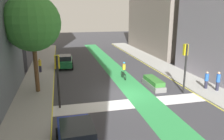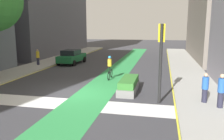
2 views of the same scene
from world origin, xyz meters
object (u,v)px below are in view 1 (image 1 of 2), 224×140
car_blue_left_near (77,138)px  pedestrian_sidewalk_right_a (206,80)px  street_tree_near (32,23)px  traffic_signal_near_right (185,59)px  car_green_left_far (65,61)px  cyclist_in_lane (124,70)px  pedestrian_sidewalk_right_b (218,81)px  pedestrian_sidewalk_left_a (40,65)px  traffic_signal_near_left (58,71)px  median_planter (154,83)px

car_blue_left_near → pedestrian_sidewalk_right_a: size_ratio=2.72×
street_tree_near → pedestrian_sidewalk_right_a: bearing=-10.5°
traffic_signal_near_right → pedestrian_sidewalk_right_a: size_ratio=2.71×
car_blue_left_near → car_green_left_far: (-0.02, 18.18, 0.00)m
cyclist_in_lane → pedestrian_sidewalk_right_b: bearing=-39.6°
pedestrian_sidewalk_right_a → pedestrian_sidewalk_right_b: bearing=-49.2°
car_green_left_far → street_tree_near: 10.55m
pedestrian_sidewalk_left_a → traffic_signal_near_left: bearing=-78.5°
traffic_signal_near_left → street_tree_near: bearing=117.2°
cyclist_in_lane → median_planter: cyclist_in_lane is taller
traffic_signal_near_left → car_green_left_far: size_ratio=0.91×
pedestrian_sidewalk_right_b → cyclist_in_lane: bearing=140.4°
car_green_left_far → pedestrian_sidewalk_left_a: bearing=-141.7°
street_tree_near → median_planter: bearing=-5.2°
traffic_signal_near_left → pedestrian_sidewalk_right_b: 13.62m
traffic_signal_near_left → street_tree_near: street_tree_near is taller
street_tree_near → traffic_signal_near_left: bearing=-62.8°
traffic_signal_near_left → street_tree_near: 5.11m
median_planter → car_blue_left_near: bearing=-132.8°
pedestrian_sidewalk_right_a → traffic_signal_near_right: bearing=-178.2°
traffic_signal_near_left → pedestrian_sidewalk_right_a: 13.04m
traffic_signal_near_left → car_blue_left_near: size_ratio=0.92×
cyclist_in_lane → pedestrian_sidewalk_right_a: cyclist_in_lane is taller
traffic_signal_near_right → street_tree_near: bearing=167.2°
cyclist_in_lane → pedestrian_sidewalk_left_a: cyclist_in_lane is taller
traffic_signal_near_left → pedestrian_sidewalk_right_a: (12.89, 0.79, -1.81)m
pedestrian_sidewalk_right_a → street_tree_near: bearing=169.5°
cyclist_in_lane → traffic_signal_near_right: bearing=-52.1°
pedestrian_sidewalk_left_a → median_planter: bearing=-35.3°
traffic_signal_near_right → pedestrian_sidewalk_right_b: 3.61m
car_green_left_far → cyclist_in_lane: size_ratio=2.31×
pedestrian_sidewalk_left_a → pedestrian_sidewalk_right_b: pedestrian_sidewalk_right_b is taller
traffic_signal_near_right → pedestrian_sidewalk_right_b: traffic_signal_near_right is taller
car_blue_left_near → pedestrian_sidewalk_left_a: pedestrian_sidewalk_left_a is taller
pedestrian_sidewalk_right_a → street_tree_near: (-14.70, 2.73, 5.03)m
car_green_left_far → pedestrian_sidewalk_left_a: pedestrian_sidewalk_left_a is taller
car_blue_left_near → street_tree_near: street_tree_near is taller
car_blue_left_near → car_green_left_far: size_ratio=1.00×
traffic_signal_near_right → pedestrian_sidewalk_left_a: size_ratio=2.64×
cyclist_in_lane → median_planter: bearing=-58.4°
traffic_signal_near_right → cyclist_in_lane: (-3.92, 5.05, -2.01)m
traffic_signal_near_right → car_green_left_far: (-9.76, 11.63, -2.18)m
traffic_signal_near_right → pedestrian_sidewalk_right_a: bearing=1.8°
pedestrian_sidewalk_right_b → traffic_signal_near_left: bearing=-179.7°
pedestrian_sidewalk_left_a → street_tree_near: bearing=-87.9°
pedestrian_sidewalk_right_a → pedestrian_sidewalk_right_b: size_ratio=0.92×
traffic_signal_near_right → traffic_signal_near_left: traffic_signal_near_right is taller
traffic_signal_near_right → median_planter: traffic_signal_near_right is taller
car_green_left_far → pedestrian_sidewalk_left_a: size_ratio=2.66×
cyclist_in_lane → pedestrian_sidewalk_right_a: bearing=-38.4°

